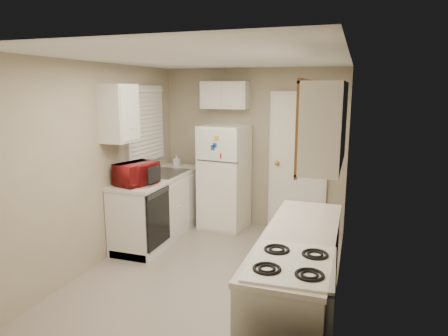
% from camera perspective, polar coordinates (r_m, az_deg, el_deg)
% --- Properties ---
extents(floor, '(3.80, 3.80, 0.00)m').
position_cam_1_polar(floor, '(4.76, -1.98, -14.87)').
color(floor, '#AB9F8F').
rests_on(floor, ground).
extents(ceiling, '(3.80, 3.80, 0.00)m').
position_cam_1_polar(ceiling, '(4.28, -2.21, 15.35)').
color(ceiling, white).
rests_on(ceiling, floor).
extents(wall_left, '(3.80, 3.80, 0.00)m').
position_cam_1_polar(wall_left, '(5.02, -17.22, 0.49)').
color(wall_left, tan).
rests_on(wall_left, floor).
extents(wall_right, '(3.80, 3.80, 0.00)m').
position_cam_1_polar(wall_right, '(4.09, 16.59, -1.82)').
color(wall_right, tan).
rests_on(wall_right, floor).
extents(wall_back, '(2.80, 2.80, 0.00)m').
position_cam_1_polar(wall_back, '(6.15, 4.15, 2.87)').
color(wall_back, tan).
rests_on(wall_back, floor).
extents(wall_front, '(2.80, 2.80, 0.00)m').
position_cam_1_polar(wall_front, '(2.73, -16.40, -8.32)').
color(wall_front, tan).
rests_on(wall_front, floor).
extents(left_counter, '(0.60, 1.80, 0.90)m').
position_cam_1_polar(left_counter, '(5.78, -9.15, -5.40)').
color(left_counter, silver).
rests_on(left_counter, floor).
extents(dishwasher, '(0.03, 0.58, 0.72)m').
position_cam_1_polar(dishwasher, '(5.14, -9.39, -7.09)').
color(dishwasher, black).
rests_on(dishwasher, floor).
extents(sink, '(0.54, 0.74, 0.16)m').
position_cam_1_polar(sink, '(5.81, -8.59, -1.13)').
color(sink, gray).
rests_on(sink, left_counter).
extents(microwave, '(0.56, 0.41, 0.34)m').
position_cam_1_polar(microwave, '(5.16, -12.39, -0.68)').
color(microwave, maroon).
rests_on(microwave, left_counter).
extents(soap_bottle, '(0.09, 0.09, 0.18)m').
position_cam_1_polar(soap_bottle, '(6.29, -6.77, 1.16)').
color(soap_bottle, beige).
rests_on(soap_bottle, left_counter).
extents(window_blinds, '(0.10, 0.98, 1.08)m').
position_cam_1_polar(window_blinds, '(5.82, -11.10, 6.19)').
color(window_blinds, silver).
rests_on(window_blinds, wall_left).
extents(upper_cabinet_left, '(0.30, 0.45, 0.70)m').
position_cam_1_polar(upper_cabinet_left, '(5.04, -14.76, 7.55)').
color(upper_cabinet_left, silver).
rests_on(upper_cabinet_left, wall_left).
extents(refrigerator, '(0.71, 0.69, 1.56)m').
position_cam_1_polar(refrigerator, '(6.04, 0.06, -1.30)').
color(refrigerator, white).
rests_on(refrigerator, floor).
extents(cabinet_over_fridge, '(0.70, 0.30, 0.40)m').
position_cam_1_polar(cabinet_over_fridge, '(6.05, 0.17, 10.37)').
color(cabinet_over_fridge, silver).
rests_on(cabinet_over_fridge, wall_back).
extents(interior_door, '(0.86, 0.06, 2.08)m').
position_cam_1_polar(interior_door, '(6.01, 10.51, 0.77)').
color(interior_door, white).
rests_on(interior_door, floor).
extents(right_counter, '(0.60, 2.00, 0.90)m').
position_cam_1_polar(right_counter, '(3.62, 10.44, -15.98)').
color(right_counter, silver).
rests_on(right_counter, floor).
extents(stove, '(0.62, 0.75, 0.88)m').
position_cam_1_polar(stove, '(3.10, 9.37, -21.11)').
color(stove, white).
rests_on(stove, floor).
extents(upper_cabinet_right, '(0.30, 1.20, 0.70)m').
position_cam_1_polar(upper_cabinet_right, '(3.52, 14.36, 6.12)').
color(upper_cabinet_right, silver).
rests_on(upper_cabinet_right, wall_right).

